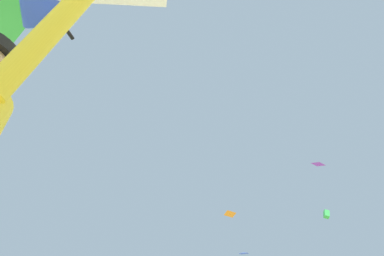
{
  "coord_description": "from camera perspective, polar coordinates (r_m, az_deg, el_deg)",
  "views": [
    {
      "loc": [
        1.08,
        -0.51,
        0.67
      ],
      "look_at": [
        0.09,
        2.43,
        3.15
      ],
      "focal_mm": 26.05,
      "sensor_mm": 36.0,
      "label": 1
    }
  ],
  "objects": [
    {
      "name": "distant_kite_purple_mid_right",
      "position": [
        23.11,
        24.47,
        -6.67
      ],
      "size": [
        0.8,
        0.86,
        0.44
      ],
      "color": "purple"
    },
    {
      "name": "distant_kite_blue_high_right",
      "position": [
        23.76,
        10.55,
        -23.86
      ],
      "size": [
        0.96,
        0.96,
        0.17
      ],
      "color": "blue"
    },
    {
      "name": "distant_kite_green_overhead_distant",
      "position": [
        29.18,
        25.82,
        -15.59
      ],
      "size": [
        0.7,
        0.72,
        0.87
      ],
      "color": "green"
    },
    {
      "name": "distant_kite_orange_high_left",
      "position": [
        22.71,
        7.79,
        -16.97
      ],
      "size": [
        0.86,
        0.85,
        0.25
      ],
      "color": "orange"
    }
  ]
}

